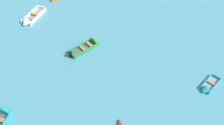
% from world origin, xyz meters
% --- Properties ---
extents(rowboat_turquoise_far_back, '(2.93, 2.53, 0.95)m').
position_xyz_m(rowboat_turquoise_far_back, '(8.97, 15.09, 0.16)').
color(rowboat_turquoise_far_back, gray).
rests_on(rowboat_turquoise_far_back, ground_plane).
extents(rowboat_white_cluster_inner, '(3.47, 4.36, 1.27)m').
position_xyz_m(rowboat_white_cluster_inner, '(-9.45, 29.87, 0.22)').
color(rowboat_white_cluster_inner, gray).
rests_on(rowboat_white_cluster_inner, ground_plane).
extents(rowboat_turquoise_near_left, '(3.37, 4.74, 1.51)m').
position_xyz_m(rowboat_turquoise_near_left, '(-11.53, 15.24, 0.22)').
color(rowboat_turquoise_near_left, '#4C4C51').
rests_on(rowboat_turquoise_near_left, ground_plane).
extents(rowboat_green_distant_center, '(4.11, 3.11, 1.19)m').
position_xyz_m(rowboat_green_distant_center, '(-2.09, 23.69, 0.22)').
color(rowboat_green_distant_center, '#4C4C51').
rests_on(rowboat_green_distant_center, ground_plane).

